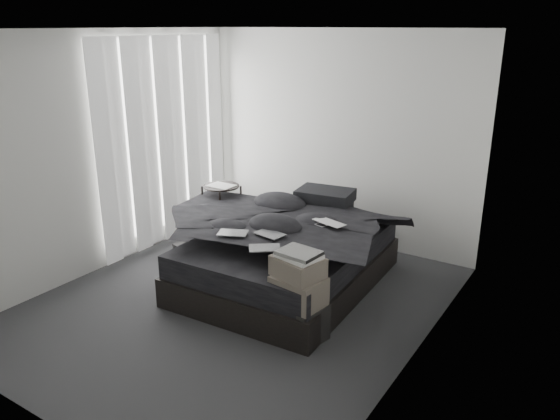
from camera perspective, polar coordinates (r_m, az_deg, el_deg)
The scene contains 25 objects.
floor at distance 5.54m, azimuth -4.57°, elevation -9.62°, with size 3.60×4.20×0.01m, color #2F2F32.
ceiling at distance 4.87m, azimuth -5.40°, elevation 18.34°, with size 3.60×4.20×0.01m, color white.
wall_back at distance 6.79m, azimuth 6.04°, elevation 7.39°, with size 3.60×0.01×2.60m, color silver.
wall_front at distance 3.72m, azimuth -25.18°, elevation -4.08°, with size 3.60×0.01×2.60m, color silver.
wall_left at distance 6.29m, azimuth -18.09°, elevation 5.66°, with size 0.01×4.20×2.60m, color silver.
wall_right at distance 4.24m, azimuth 14.68°, elevation -0.17°, with size 0.01×4.20×2.60m, color silver.
window_left at distance 6.86m, azimuth -12.22°, elevation 7.61°, with size 0.02×2.00×2.30m, color white.
curtain_left at distance 6.83m, azimuth -11.88°, elevation 7.00°, with size 0.06×2.12×2.48m, color white.
bed at distance 5.85m, azimuth 0.75°, elevation -6.29°, with size 1.68×2.22×0.30m, color black.
mattress at distance 5.74m, azimuth 0.76°, elevation -3.85°, with size 1.62×2.16×0.24m, color black.
duvet at distance 5.61m, azimuth 0.50°, elevation -1.70°, with size 1.64×1.90×0.26m, color black.
pillow_lower at distance 6.41m, azimuth 4.18°, elevation 0.42°, with size 0.67×0.45×0.15m, color black.
pillow_upper at distance 6.32m, azimuth 4.73°, elevation 1.51°, with size 0.63×0.43×0.14m, color black.
laptop at distance 5.47m, azimuth 4.79°, elevation -0.71°, with size 0.36×0.23×0.03m, color silver.
comic_a at distance 5.27m, azimuth -4.98°, elevation -1.58°, with size 0.28×0.18×0.01m, color black.
comic_b at distance 5.23m, azimuth -1.06°, elevation -1.61°, with size 0.28×0.18×0.01m, color black.
comic_c at distance 4.90m, azimuth -1.64°, elevation -2.97°, with size 0.28×0.18×0.01m, color black.
side_stand at distance 6.70m, azimuth -6.04°, elevation -0.78°, with size 0.43×0.43×0.80m, color black.
papers at distance 6.56m, azimuth -6.17°, elevation 2.52°, with size 0.31×0.23×0.02m, color white.
floor_books at distance 6.76m, azimuth -10.28°, elevation -3.87°, with size 0.12×0.17×0.12m, color black.
box_lower at distance 4.90m, azimuth 1.91°, elevation -11.40°, with size 0.45×0.35×0.33m, color black.
box_mid at distance 4.75m, azimuth 1.96°, elevation -8.42°, with size 0.42×0.33×0.26m, color #62584D.
box_upper at distance 4.67m, azimuth 1.89°, elevation -5.95°, with size 0.40×0.32×0.18m, color #62584D.
art_book_white at distance 4.62m, azimuth 1.99°, elevation -4.80°, with size 0.34×0.27×0.03m, color silver.
art_book_snake at distance 4.60m, azimuth 2.00°, elevation -4.49°, with size 0.33×0.26×0.03m, color silver.
Camera 1 is at (3.01, -3.83, 2.64)m, focal length 35.00 mm.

